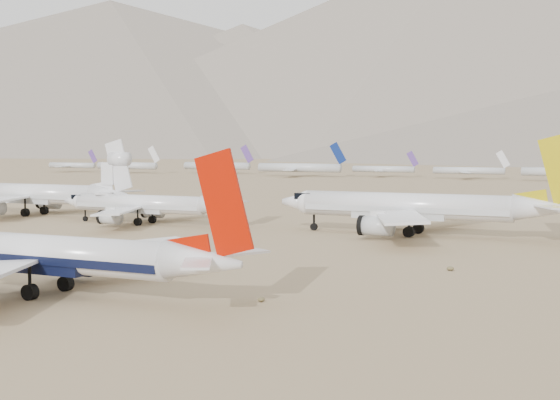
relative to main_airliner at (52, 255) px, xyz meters
name	(u,v)px	position (x,y,z in m)	size (l,w,h in m)	color
ground	(71,287)	(-1.93, 5.27, -4.53)	(7000.00, 7000.00, 0.00)	#8B7351
main_airliner	(52,255)	(0.00, 0.00, 0.00)	(46.68, 45.60, 16.47)	white
row2_gold_tail	(418,207)	(21.46, 73.98, 0.73)	(52.79, 51.63, 18.80)	white
row2_orange_tail	(147,205)	(-35.69, 69.63, -0.35)	(41.73, 40.82, 14.89)	white
row2_white_trijet	(39,194)	(-71.01, 76.01, 0.74)	(51.32, 50.15, 18.18)	white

